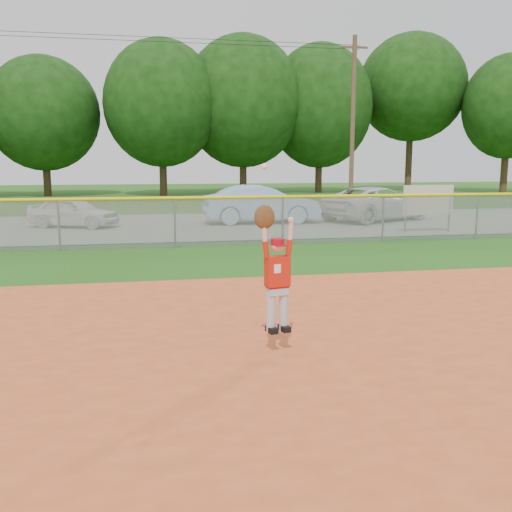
{
  "coord_description": "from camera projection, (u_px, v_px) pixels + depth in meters",
  "views": [
    {
      "loc": [
        -0.84,
        -7.21,
        2.58
      ],
      "look_at": [
        0.85,
        1.54,
        1.1
      ],
      "focal_mm": 40.0,
      "sensor_mm": 36.0,
      "label": 1
    }
  ],
  "objects": [
    {
      "name": "ground",
      "position": [
        215.0,
        358.0,
        7.56
      ],
      "size": [
        120.0,
        120.0,
        0.0
      ],
      "primitive_type": "plane",
      "color": "#1F5012",
      "rests_on": "ground"
    },
    {
      "name": "parking_strip",
      "position": [
        168.0,
        226.0,
        23.06
      ],
      "size": [
        44.0,
        10.0,
        0.03
      ],
      "primitive_type": "cube",
      "color": "slate",
      "rests_on": "ground"
    },
    {
      "name": "tree_line",
      "position": [
        167.0,
        95.0,
        43.22
      ],
      "size": [
        62.37,
        13.0,
        14.43
      ],
      "color": "#422D1C",
      "rests_on": "ground"
    },
    {
      "name": "sponsor_sign",
      "position": [
        428.0,
        201.0,
        20.64
      ],
      "size": [
        1.96,
        0.11,
        1.74
      ],
      "color": "gray",
      "rests_on": "ground"
    },
    {
      "name": "power_lines",
      "position": [
        181.0,
        119.0,
        28.29
      ],
      "size": [
        19.4,
        0.24,
        9.0
      ],
      "color": "#4C3823",
      "rests_on": "ground"
    },
    {
      "name": "car_white_b",
      "position": [
        377.0,
        204.0,
        24.91
      ],
      "size": [
        5.78,
        4.54,
        1.46
      ],
      "primitive_type": "imported",
      "rotation": [
        0.0,
        0.0,
        2.04
      ],
      "color": "silver",
      "rests_on": "parking_strip"
    },
    {
      "name": "outfield_fence",
      "position": [
        175.0,
        219.0,
        17.1
      ],
      "size": [
        40.06,
        0.1,
        1.55
      ],
      "color": "gray",
      "rests_on": "ground"
    },
    {
      "name": "car_blue",
      "position": [
        261.0,
        204.0,
        23.8
      ],
      "size": [
        4.81,
        1.71,
        1.58
      ],
      "primitive_type": "imported",
      "rotation": [
        0.0,
        0.0,
        1.58
      ],
      "color": "#90B0D7",
      "rests_on": "parking_strip"
    },
    {
      "name": "car_white_a",
      "position": [
        73.0,
        212.0,
        22.29
      ],
      "size": [
        3.79,
        2.7,
        1.2
      ],
      "primitive_type": "imported",
      "rotation": [
        0.0,
        0.0,
        1.16
      ],
      "color": "white",
      "rests_on": "parking_strip"
    },
    {
      "name": "ballplayer",
      "position": [
        275.0,
        270.0,
        7.56
      ],
      "size": [
        0.57,
        0.28,
        2.24
      ],
      "color": "silver",
      "rests_on": "ground"
    },
    {
      "name": "clay_infield",
      "position": [
        259.0,
        479.0,
        4.66
      ],
      "size": [
        24.0,
        16.0,
        0.04
      ],
      "primitive_type": "cube",
      "color": "#C34C23",
      "rests_on": "ground"
    }
  ]
}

